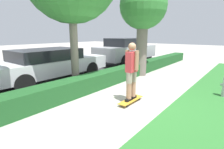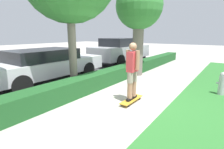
{
  "view_description": "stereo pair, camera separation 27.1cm",
  "coord_description": "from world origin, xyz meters",
  "px_view_note": "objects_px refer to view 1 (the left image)",
  "views": [
    {
      "loc": [
        -3.92,
        -2.48,
        1.85
      ],
      "look_at": [
        -0.01,
        0.6,
        0.7
      ],
      "focal_mm": 28.0,
      "sensor_mm": 36.0,
      "label": 1
    },
    {
      "loc": [
        -4.08,
        -2.26,
        1.85
      ],
      "look_at": [
        -0.01,
        0.6,
        0.7
      ],
      "focal_mm": 28.0,
      "sensor_mm": 36.0,
      "label": 2
    }
  ],
  "objects_px": {
    "tree_far": "(143,8)",
    "skater_person": "(132,70)",
    "parked_car_middle": "(49,64)",
    "skateboard": "(131,100)",
    "parked_car_rear": "(126,50)"
  },
  "relations": [
    {
      "from": "tree_far",
      "to": "parked_car_middle",
      "type": "relative_size",
      "value": 0.86
    },
    {
      "from": "skateboard",
      "to": "skater_person",
      "type": "relative_size",
      "value": 0.6
    },
    {
      "from": "skater_person",
      "to": "parked_car_rear",
      "type": "xyz_separation_m",
      "value": [
        5.41,
        3.79,
        -0.06
      ]
    },
    {
      "from": "skateboard",
      "to": "parked_car_middle",
      "type": "xyz_separation_m",
      "value": [
        -0.04,
        3.83,
        0.63
      ]
    },
    {
      "from": "tree_far",
      "to": "skater_person",
      "type": "bearing_deg",
      "value": -155.25
    },
    {
      "from": "tree_far",
      "to": "parked_car_rear",
      "type": "distance_m",
      "value": 3.85
    },
    {
      "from": "skater_person",
      "to": "tree_far",
      "type": "height_order",
      "value": "tree_far"
    },
    {
      "from": "skateboard",
      "to": "tree_far",
      "type": "distance_m",
      "value": 4.5
    },
    {
      "from": "skateboard",
      "to": "parked_car_rear",
      "type": "bearing_deg",
      "value": 35.01
    },
    {
      "from": "parked_car_middle",
      "to": "parked_car_rear",
      "type": "height_order",
      "value": "parked_car_rear"
    },
    {
      "from": "skateboard",
      "to": "skater_person",
      "type": "height_order",
      "value": "skater_person"
    },
    {
      "from": "parked_car_middle",
      "to": "tree_far",
      "type": "bearing_deg",
      "value": -36.56
    },
    {
      "from": "parked_car_middle",
      "to": "skateboard",
      "type": "bearing_deg",
      "value": -89.39
    },
    {
      "from": "parked_car_rear",
      "to": "skateboard",
      "type": "bearing_deg",
      "value": -142.99
    },
    {
      "from": "tree_far",
      "to": "parked_car_middle",
      "type": "distance_m",
      "value": 4.56
    }
  ]
}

